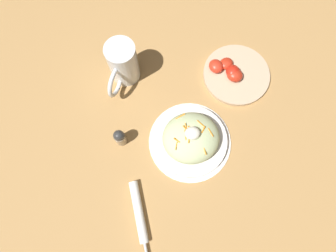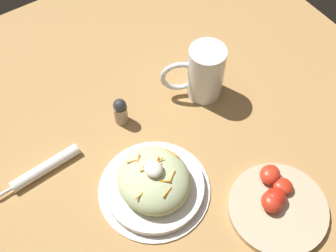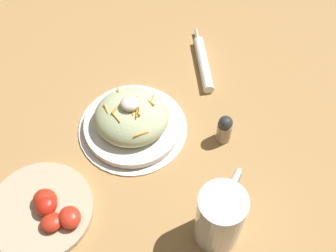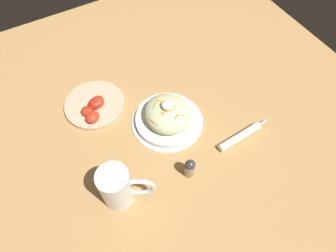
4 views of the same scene
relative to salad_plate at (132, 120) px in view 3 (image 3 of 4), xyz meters
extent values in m
plane|color=#B2844C|center=(-0.02, 0.02, -0.03)|extent=(1.43, 1.43, 0.00)
cylinder|color=white|center=(0.00, 0.00, -0.03)|extent=(0.24, 0.24, 0.01)
cylinder|color=white|center=(0.00, 0.00, -0.02)|extent=(0.21, 0.21, 0.02)
ellipsoid|color=beige|center=(0.00, 0.00, 0.01)|extent=(0.16, 0.15, 0.08)
cylinder|color=orange|center=(0.01, -0.01, 0.05)|extent=(0.02, 0.03, 0.00)
cylinder|color=orange|center=(0.02, 0.00, 0.05)|extent=(0.00, 0.03, 0.00)
cylinder|color=orange|center=(0.02, -0.06, 0.04)|extent=(0.03, 0.01, 0.01)
cylinder|color=orange|center=(0.04, 0.01, 0.05)|extent=(0.02, 0.02, 0.01)
cylinder|color=orange|center=(0.00, -0.01, 0.05)|extent=(0.01, 0.02, 0.01)
cylinder|color=orange|center=(-0.03, 0.05, 0.04)|extent=(0.01, 0.02, 0.00)
cylinder|color=orange|center=(0.01, -0.02, 0.05)|extent=(0.01, 0.03, 0.01)
cylinder|color=orange|center=(-0.05, 0.00, 0.04)|extent=(0.01, 0.03, 0.00)
cylinder|color=orange|center=(-0.03, -0.01, 0.05)|extent=(0.02, 0.02, 0.00)
cylinder|color=orange|center=(0.01, 0.01, 0.05)|extent=(0.01, 0.03, 0.00)
cylinder|color=orange|center=(0.05, 0.02, 0.04)|extent=(0.01, 0.02, 0.01)
cylinder|color=orange|center=(-0.03, -0.03, 0.05)|extent=(0.02, 0.02, 0.00)
ellipsoid|color=white|center=(0.00, 0.00, 0.06)|extent=(0.04, 0.04, 0.02)
cylinder|color=white|center=(0.16, -0.25, 0.04)|extent=(0.09, 0.09, 0.14)
cylinder|color=gold|center=(0.16, -0.25, 0.01)|extent=(0.08, 0.08, 0.09)
cylinder|color=white|center=(0.16, -0.25, 0.06)|extent=(0.08, 0.08, 0.01)
torus|color=white|center=(0.18, -0.19, 0.03)|extent=(0.05, 0.09, 0.09)
cylinder|color=white|center=(0.17, 0.17, -0.02)|extent=(0.04, 0.16, 0.02)
cylinder|color=silver|center=(0.16, 0.27, -0.02)|extent=(0.01, 0.04, 0.01)
cylinder|color=#D1B28E|center=(-0.18, -0.19, -0.03)|extent=(0.21, 0.21, 0.02)
ellipsoid|color=red|center=(-0.15, -0.22, -0.01)|extent=(0.06, 0.05, 0.02)
ellipsoid|color=red|center=(-0.12, -0.21, 0.00)|extent=(0.06, 0.06, 0.03)
ellipsoid|color=red|center=(-0.16, -0.19, 0.00)|extent=(0.04, 0.05, 0.03)
ellipsoid|color=red|center=(-0.17, -0.17, 0.00)|extent=(0.06, 0.06, 0.03)
cylinder|color=gray|center=(0.19, -0.03, -0.01)|extent=(0.03, 0.03, 0.05)
sphere|color=#333333|center=(0.19, -0.03, 0.03)|extent=(0.03, 0.03, 0.03)
camera|label=1|loc=(0.09, 0.18, 0.77)|focal=30.27mm
camera|label=2|loc=(-0.36, 0.21, 0.82)|focal=47.09mm
camera|label=3|loc=(0.05, -0.55, 0.79)|focal=48.33mm
camera|label=4|loc=(0.48, -0.27, 0.79)|focal=31.65mm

